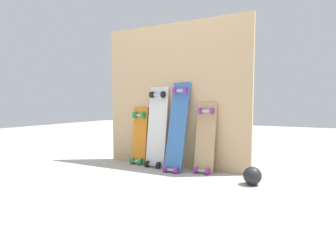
% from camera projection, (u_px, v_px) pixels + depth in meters
% --- Properties ---
extents(ground_plane, '(12.00, 12.00, 0.00)m').
position_uv_depth(ground_plane, '(171.00, 167.00, 2.90)').
color(ground_plane, '#9E9991').
extents(plywood_wall_panel, '(1.59, 0.04, 1.46)m').
position_uv_depth(plywood_wall_panel, '(174.00, 96.00, 2.90)').
color(plywood_wall_panel, tan).
rests_on(plywood_wall_panel, ground).
extents(skateboard_orange, '(0.17, 0.15, 0.68)m').
position_uv_depth(skateboard_orange, '(139.00, 138.00, 3.05)').
color(skateboard_orange, orange).
rests_on(skateboard_orange, ground).
extents(skateboard_white, '(0.22, 0.20, 0.89)m').
position_uv_depth(skateboard_white, '(157.00, 130.00, 2.91)').
color(skateboard_white, silver).
rests_on(skateboard_white, ground).
extents(skateboard_blue, '(0.18, 0.30, 0.93)m').
position_uv_depth(skateboard_blue, '(177.00, 130.00, 2.74)').
color(skateboard_blue, '#386BAD').
rests_on(skateboard_blue, ground).
extents(skateboard_natural, '(0.19, 0.19, 0.73)m').
position_uv_depth(skateboard_natural, '(205.00, 141.00, 2.67)').
color(skateboard_natural, tan).
rests_on(skateboard_natural, ground).
extents(rubber_ball, '(0.15, 0.15, 0.15)m').
position_uv_depth(rubber_ball, '(252.00, 176.00, 2.27)').
color(rubber_ball, black).
rests_on(rubber_ball, ground).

